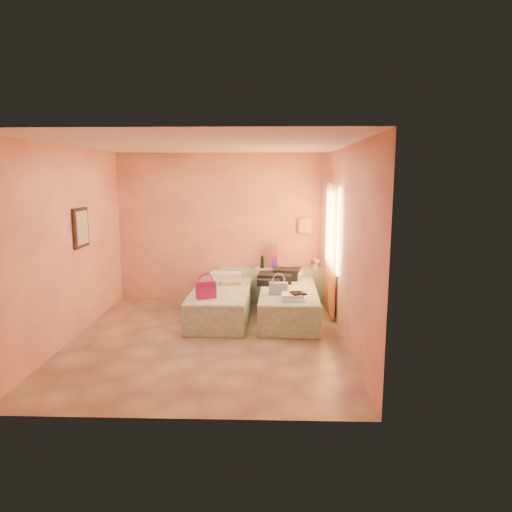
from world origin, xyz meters
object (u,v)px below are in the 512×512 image
(magenta_handbag, at_px, (206,289))
(blue_handbag, at_px, (279,288))
(headboard_ledge, at_px, (274,285))
(green_book, at_px, (296,267))
(flower_vase, at_px, (315,263))
(towel_stack, at_px, (294,297))
(bed_left, at_px, (221,303))
(water_bottle, at_px, (262,262))
(bed_right, at_px, (288,304))

(magenta_handbag, relative_size, blue_handbag, 1.00)
(headboard_ledge, distance_m, green_book, 0.54)
(flower_vase, bearing_deg, towel_stack, -106.12)
(headboard_ledge, bearing_deg, towel_stack, -80.32)
(bed_left, distance_m, flower_vase, 2.01)
(bed_left, bearing_deg, towel_stack, -28.91)
(towel_stack, bearing_deg, bed_left, 149.76)
(headboard_ledge, xyz_separation_m, water_bottle, (-0.22, -0.02, 0.44))
(green_book, bearing_deg, bed_left, -143.13)
(magenta_handbag, distance_m, blue_handbag, 1.16)
(headboard_ledge, xyz_separation_m, blue_handbag, (0.07, -1.38, 0.27))
(bed_left, xyz_separation_m, water_bottle, (0.67, 1.03, 0.52))
(headboard_ledge, distance_m, blue_handbag, 1.41)
(headboard_ledge, xyz_separation_m, bed_right, (0.24, -1.05, -0.08))
(water_bottle, relative_size, green_book, 1.37)
(green_book, xyz_separation_m, flower_vase, (0.36, -0.08, 0.11))
(bed_left, distance_m, green_book, 1.74)
(bed_right, relative_size, flower_vase, 8.37)
(headboard_ledge, bearing_deg, bed_right, -77.06)
(headboard_ledge, relative_size, green_book, 12.08)
(water_bottle, xyz_separation_m, flower_vase, (1.00, -0.05, 0.00))
(magenta_handbag, bearing_deg, headboard_ledge, 35.41)
(magenta_handbag, bearing_deg, water_bottle, 40.83)
(towel_stack, bearing_deg, green_book, 85.86)
(bed_left, height_order, towel_stack, towel_stack)
(bed_right, bearing_deg, headboard_ledge, 104.27)
(bed_left, bearing_deg, flower_vase, 31.63)
(flower_vase, relative_size, magenta_handbag, 0.80)
(headboard_ledge, xyz_separation_m, magenta_handbag, (-1.07, -1.64, 0.32))
(blue_handbag, bearing_deg, flower_vase, 64.67)
(magenta_handbag, bearing_deg, bed_right, 2.76)
(magenta_handbag, height_order, towel_stack, magenta_handbag)
(water_bottle, height_order, blue_handbag, water_bottle)
(magenta_handbag, distance_m, towel_stack, 1.37)
(bed_right, xyz_separation_m, green_book, (0.18, 1.06, 0.41))
(water_bottle, distance_m, flower_vase, 1.00)
(water_bottle, relative_size, magenta_handbag, 0.78)
(bed_left, xyz_separation_m, blue_handbag, (0.96, -0.33, 0.35))
(bed_left, distance_m, blue_handbag, 1.07)
(headboard_ledge, relative_size, bed_left, 1.02)
(bed_left, xyz_separation_m, towel_stack, (1.19, -0.69, 0.30))
(headboard_ledge, bearing_deg, magenta_handbag, -122.99)
(flower_vase, distance_m, towel_stack, 1.75)
(water_bottle, xyz_separation_m, magenta_handbag, (-0.84, -1.62, -0.13))
(bed_left, relative_size, green_book, 11.78)
(bed_left, xyz_separation_m, green_book, (1.32, 1.06, 0.41))
(bed_left, distance_m, water_bottle, 1.33)
(bed_right, distance_m, magenta_handbag, 1.49)
(green_book, bearing_deg, flower_vase, -15.38)
(blue_handbag, height_order, towel_stack, blue_handbag)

